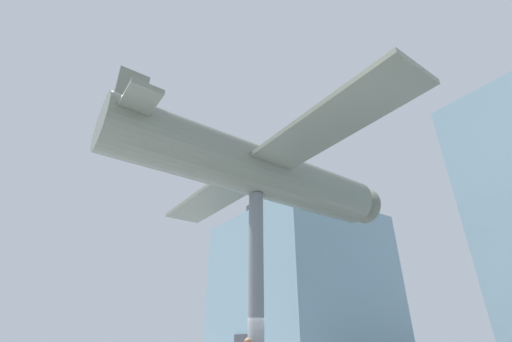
# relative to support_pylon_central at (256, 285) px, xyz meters

# --- Properties ---
(glass_pavilion_left) EXTENTS (11.52, 10.59, 11.52)m
(glass_pavilion_left) POSITION_rel_support_pylon_central_xyz_m (-10.59, 11.43, 1.87)
(glass_pavilion_left) COLOR #7593A3
(glass_pavilion_left) RESTS_ON ground_plane
(support_pylon_central) EXTENTS (0.57, 0.57, 7.19)m
(support_pylon_central) POSITION_rel_support_pylon_central_xyz_m (0.00, 0.00, 0.00)
(support_pylon_central) COLOR slate
(support_pylon_central) RESTS_ON ground_plane
(suspended_airplane) EXTENTS (15.06, 13.95, 3.58)m
(suspended_airplane) POSITION_rel_support_pylon_central_xyz_m (-0.00, 0.20, 4.68)
(suspended_airplane) COLOR slate
(suspended_airplane) RESTS_ON support_pylon_central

